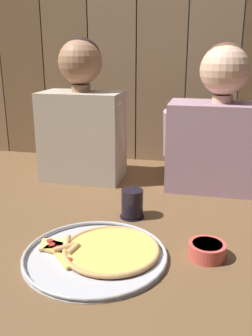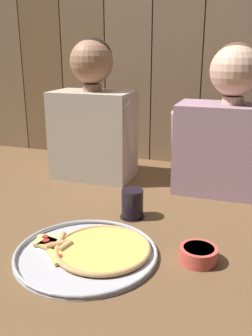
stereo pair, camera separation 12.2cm
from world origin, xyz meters
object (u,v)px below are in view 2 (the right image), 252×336
Objects in this scene: dipping_bowl at (198,254)px; diner_right at (230,129)px; drinking_glass at (132,204)px; diner_left at (93,116)px; pizza_tray at (91,251)px.

diner_right is at bearing 87.39° from dipping_bowl.
drinking_glass is 0.33m from dipping_bowl.
diner_right is (0.58, 0.00, -0.02)m from diner_left.
diner_right is (0.03, 0.57, 0.24)m from dipping_bowl.
pizza_tray is at bearing -116.96° from diner_right.
dipping_bowl is 0.62m from diner_right.
dipping_bowl reaches higher than pizza_tray.
pizza_tray is 0.67× the size of diner_left.
pizza_tray is 3.87× the size of dipping_bowl.
dipping_bowl is at bearing -92.61° from diner_right.
diner_left is at bearing 112.66° from pizza_tray.
dipping_bowl is at bearing -39.26° from drinking_glass.
diner_left is (-0.30, 0.36, 0.23)m from drinking_glass.
drinking_glass is 0.16× the size of diner_left.
diner_left is at bearing -179.95° from diner_right.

